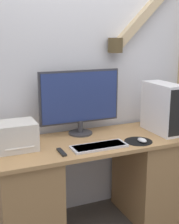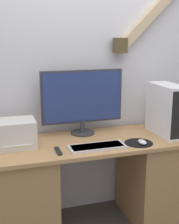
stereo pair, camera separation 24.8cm
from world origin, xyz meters
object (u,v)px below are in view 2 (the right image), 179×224
(mouse, at_px, (142,142))
(remote_control, at_px, (58,151))
(keyboard, at_px, (97,147))
(computer_tower, at_px, (167,110))
(monitor, at_px, (82,99))
(printer, at_px, (16,133))

(mouse, relative_size, remote_control, 0.66)
(keyboard, xyz_separation_m, computer_tower, (0.68, 0.14, 0.21))
(monitor, relative_size, remote_control, 4.69)
(mouse, relative_size, printer, 0.34)
(monitor, bearing_deg, remote_control, -128.45)
(monitor, height_order, computer_tower, monitor)
(monitor, xyz_separation_m, keyboard, (0.01, -0.37, -0.30))
(keyboard, relative_size, computer_tower, 1.00)
(monitor, relative_size, computer_tower, 1.63)
(mouse, xyz_separation_m, remote_control, (-0.67, 0.04, -0.01))
(monitor, xyz_separation_m, mouse, (0.37, -0.41, -0.29))
(mouse, bearing_deg, keyboard, 174.91)
(keyboard, distance_m, computer_tower, 0.72)
(mouse, relative_size, computer_tower, 0.23)
(monitor, distance_m, keyboard, 0.48)
(keyboard, distance_m, printer, 0.63)
(keyboard, bearing_deg, printer, 159.35)
(monitor, distance_m, remote_control, 0.56)
(remote_control, bearing_deg, computer_tower, 8.04)
(printer, bearing_deg, keyboard, -20.65)
(keyboard, xyz_separation_m, remote_control, (-0.30, 0.00, -0.00))
(mouse, xyz_separation_m, computer_tower, (0.32, 0.17, 0.20))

